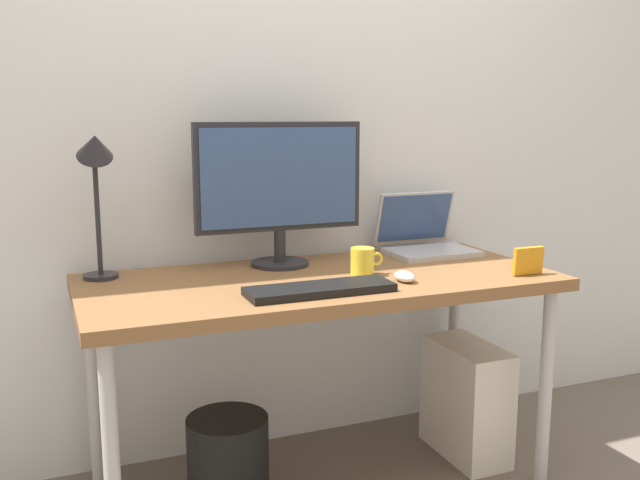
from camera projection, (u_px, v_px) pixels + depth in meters
The scene contains 11 objects.
back_wall at pixel (278, 98), 2.55m from camera, with size 4.40×0.04×2.60m, color silver.
desk at pixel (320, 295), 2.30m from camera, with size 1.52×0.68×0.73m.
monitor at pixel (279, 185), 2.40m from camera, with size 0.59×0.20×0.49m.
laptop at pixel (424, 237), 2.67m from camera, with size 0.32×0.28×0.22m.
desk_lamp at pixel (96, 170), 2.17m from camera, with size 0.11×0.16×0.49m.
keyboard at pixel (320, 289), 2.07m from camera, with size 0.44×0.14×0.02m, color black.
mouse at pixel (405, 276), 2.21m from camera, with size 0.06×0.09×0.03m, color silver.
coffee_mug at pixel (363, 261), 2.29m from camera, with size 0.11×0.08×0.09m.
photo_frame at pixel (528, 261), 2.29m from camera, with size 0.11×0.02×0.09m, color orange.
computer_tower at pixel (467, 400), 2.59m from camera, with size 0.18×0.36×0.42m, color silver.
wastebasket at pixel (228, 462), 2.25m from camera, with size 0.26×0.26×0.30m, color black.
Camera 1 is at (-0.84, -2.06, 1.24)m, focal length 39.66 mm.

